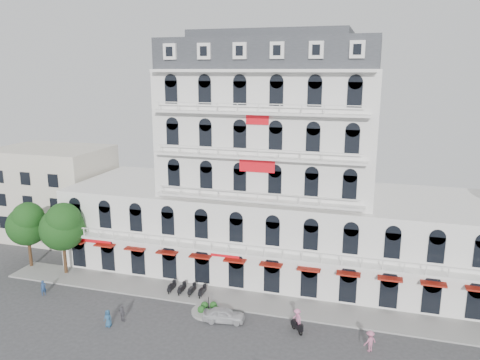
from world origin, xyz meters
name	(u,v)px	position (x,y,z in m)	size (l,w,h in m)	color
ground	(218,355)	(0.00, 0.00, 0.00)	(120.00, 120.00, 0.00)	#38383A
sidewalk	(248,301)	(0.00, 9.00, 0.08)	(53.00, 4.00, 0.16)	gray
main_building	(271,182)	(0.00, 18.00, 9.96)	(45.00, 15.00, 25.80)	silver
flank_building_west	(54,192)	(-30.00, 20.00, 6.00)	(14.00, 10.00, 12.00)	beige
traffic_island	(209,310)	(-3.00, 6.00, 0.26)	(3.20, 3.20, 1.60)	gray
parked_scooter_row	(187,294)	(-6.35, 8.80, 0.00)	(4.40, 1.80, 1.10)	black
tree_west_outer	(27,222)	(-25.95, 9.98, 5.35)	(4.50, 4.48, 7.76)	#382314
tree_west_inner	(62,225)	(-20.95, 9.48, 5.68)	(4.76, 4.76, 8.25)	#382314
parked_car	(224,315)	(-1.16, 4.94, 0.64)	(1.51, 3.76, 1.28)	silver
rider_center	(297,320)	(5.39, 5.08, 1.15)	(1.26, 1.35, 2.17)	black
pedestrian_left	(108,318)	(-10.61, 1.26, 0.78)	(0.76, 0.50, 1.57)	navy
pedestrian_mid	(122,313)	(-9.87, 2.43, 0.77)	(0.90, 0.38, 1.54)	#56545B
pedestrian_right	(370,341)	(11.44, 3.95, 0.89)	(1.15, 0.66, 1.78)	#B96282
pedestrian_far	(43,288)	(-20.00, 4.61, 0.78)	(0.57, 0.37, 1.56)	navy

